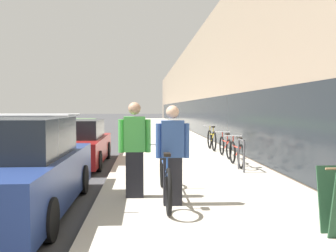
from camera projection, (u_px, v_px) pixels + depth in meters
sidewalk_slab at (163, 134)px, 24.88m from camera, size 4.32×70.00×0.13m
storefront_facade at (239, 91)px, 33.17m from camera, size 10.01×70.00×6.70m
tandem_bicycle at (165, 178)px, 6.82m from camera, size 0.52×2.85×0.94m
person_rider at (173, 155)px, 6.43m from camera, size 0.58×0.23×1.71m
person_bystander at (135, 150)px, 6.99m from camera, size 0.60×0.24×1.78m
bike_rack_hoop at (241, 152)px, 9.90m from camera, size 0.05×0.60×0.84m
cruiser_bike_nearest at (236, 153)px, 10.75m from camera, size 0.52×1.65×0.86m
cruiser_bike_middle at (225, 147)px, 12.71m from camera, size 0.52×1.74×0.84m
cruiser_bike_farthest at (212, 140)px, 14.91m from camera, size 0.52×1.74×0.97m
parked_sedan_curbside at (19, 171)px, 6.37m from camera, size 1.89×4.74×1.70m
vintage_roadster_curbside at (77, 144)px, 11.84m from camera, size 1.80×4.52×1.43m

